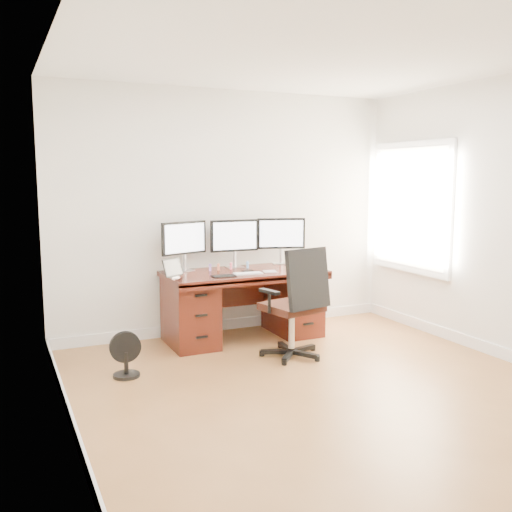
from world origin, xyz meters
name	(u,v)px	position (x,y,z in m)	size (l,w,h in m)	color
ground	(334,396)	(0.00, 0.00, 0.00)	(4.50, 4.50, 0.00)	olive
back_wall	(228,212)	(0.00, 2.25, 1.35)	(4.00, 0.10, 2.70)	white
desk	(243,302)	(0.00, 1.83, 0.40)	(1.70, 0.80, 0.75)	#47170E
office_chair	(295,322)	(0.19, 1.01, 0.36)	(0.69, 0.69, 1.09)	black
floor_fan	(126,355)	(-1.42, 1.15, 0.20)	(0.28, 0.24, 0.40)	black
monitor_left	(184,240)	(-0.58, 2.07, 1.09)	(0.53, 0.20, 0.53)	silver
monitor_center	(235,237)	(0.00, 2.07, 1.09)	(0.55, 0.15, 0.53)	silver
monitor_right	(281,235)	(0.58, 2.07, 1.09)	(0.53, 0.21, 0.53)	silver
tablet_left	(173,269)	(-0.80, 1.75, 0.84)	(0.24, 0.18, 0.19)	silver
tablet_right	(310,259)	(0.78, 1.75, 0.84)	(0.23, 0.19, 0.19)	silver
keyboard	(248,274)	(-0.05, 1.59, 0.76)	(0.29, 0.12, 0.01)	silver
trackpad	(270,271)	(0.22, 1.63, 0.76)	(0.13, 0.13, 0.01)	silver
drawing_tablet	(224,276)	(-0.33, 1.58, 0.76)	(0.23, 0.15, 0.01)	black
phone	(248,271)	(0.03, 1.78, 0.76)	(0.12, 0.06, 0.01)	black
figurine_purple	(210,267)	(-0.33, 1.95, 0.79)	(0.03, 0.03, 0.08)	#9679DF
figurine_orange	(218,266)	(-0.24, 1.95, 0.79)	(0.03, 0.03, 0.08)	#E37E58
figurine_pink	(231,266)	(-0.09, 1.95, 0.79)	(0.03, 0.03, 0.08)	pink
figurine_blue	(248,264)	(0.11, 1.95, 0.79)	(0.03, 0.03, 0.08)	#62A8EF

